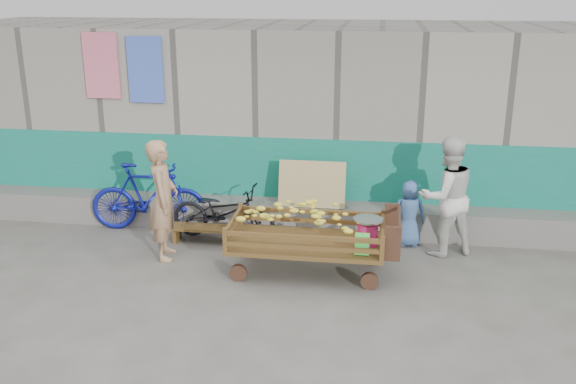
# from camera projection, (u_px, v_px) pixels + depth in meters

# --- Properties ---
(ground) EXTENTS (80.00, 80.00, 0.00)m
(ground) POSITION_uv_depth(u_px,v_px,m) (267.00, 301.00, 7.76)
(ground) COLOR #514E49
(ground) RESTS_ON ground
(building_wall) EXTENTS (12.00, 3.50, 3.00)m
(building_wall) POSITION_uv_depth(u_px,v_px,m) (306.00, 116.00, 11.11)
(building_wall) COLOR gray
(building_wall) RESTS_ON ground
(banana_cart) EXTENTS (2.20, 1.01, 0.94)m
(banana_cart) POSITION_uv_depth(u_px,v_px,m) (304.00, 228.00, 8.32)
(banana_cart) COLOR #4F3816
(banana_cart) RESTS_ON ground
(bench) EXTENTS (0.98, 0.29, 0.24)m
(bench) POSITION_uv_depth(u_px,v_px,m) (202.00, 231.00, 9.46)
(bench) COLOR #4F3816
(bench) RESTS_ON ground
(vendor_man) EXTENTS (0.52, 0.68, 1.68)m
(vendor_man) POSITION_uv_depth(u_px,v_px,m) (163.00, 200.00, 8.75)
(vendor_man) COLOR #A87F5D
(vendor_man) RESTS_ON ground
(woman) EXTENTS (1.01, 0.92, 1.70)m
(woman) POSITION_uv_depth(u_px,v_px,m) (447.00, 196.00, 8.87)
(woman) COLOR silver
(woman) RESTS_ON ground
(child) EXTENTS (0.51, 0.37, 0.98)m
(child) POSITION_uv_depth(u_px,v_px,m) (409.00, 213.00, 9.26)
(child) COLOR #3F639E
(child) RESTS_ON ground
(bicycle_dark) EXTENTS (1.67, 0.78, 0.84)m
(bicycle_dark) POSITION_uv_depth(u_px,v_px,m) (224.00, 212.00, 9.50)
(bicycle_dark) COLOR black
(bicycle_dark) RESTS_ON ground
(bicycle_blue) EXTENTS (1.82, 0.68, 1.07)m
(bicycle_blue) POSITION_uv_depth(u_px,v_px,m) (149.00, 197.00, 9.82)
(bicycle_blue) COLOR #121A91
(bicycle_blue) RESTS_ON ground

